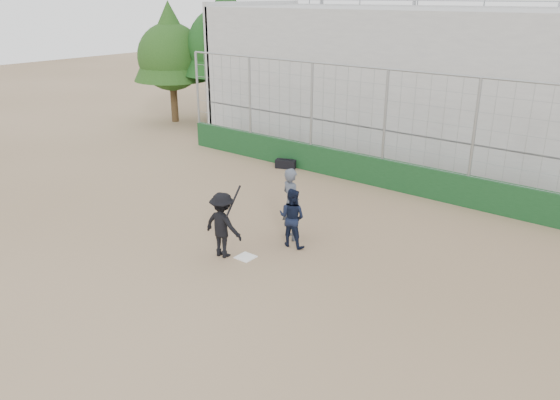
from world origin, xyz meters
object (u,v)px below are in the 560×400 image
Objects in this scene: batter_at_plate at (223,225)px; equipment_bag at (286,164)px; umpire at (291,207)px; catcher_crouched at (292,227)px.

equipment_bag is (-3.38, 6.89, -0.68)m from batter_at_plate.
equipment_bag is (-4.06, 4.96, -0.73)m from umpire.
equipment_bag is at bearing -28.28° from umpire.
equipment_bag is (-4.39, 5.36, -0.38)m from catcher_crouched.
catcher_crouched is 0.61× the size of umpire.
batter_at_plate is 2.05m from umpire.
batter_at_plate is 1.03× the size of umpire.
batter_at_plate reaches higher than umpire.
batter_at_plate is 1.69× the size of catcher_crouched.
batter_at_plate is 1.86m from catcher_crouched.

